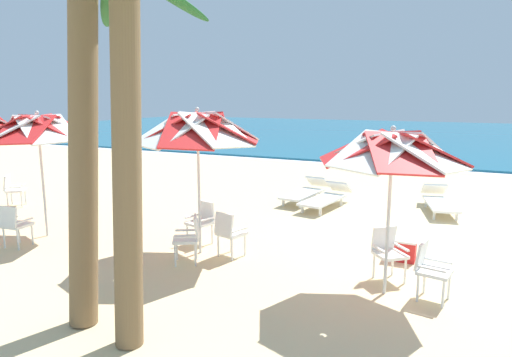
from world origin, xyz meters
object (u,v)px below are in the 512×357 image
beach_umbrella_2 (38,129)px  palm_tree_0 (125,124)px  beach_umbrella_0 (392,150)px  cooler_box (402,249)px  plastic_chair_5 (14,223)px  plastic_chair_3 (189,236)px  plastic_chair_6 (13,188)px  beach_umbrella_1 (198,130)px  plastic_chair_2 (202,220)px  plastic_chair_4 (229,231)px  sun_lounger_1 (439,201)px  palm_tree_2 (80,61)px  sun_lounger_3 (305,192)px  plastic_chair_0 (430,267)px  sun_lounger_2 (326,197)px  plastic_chair_1 (388,250)px

beach_umbrella_2 → palm_tree_0: bearing=-28.6°
beach_umbrella_0 → cooler_box: beach_umbrella_0 is taller
plastic_chair_5 → beach_umbrella_0: bearing=8.2°
plastic_chair_3 → beach_umbrella_0: bearing=3.5°
beach_umbrella_0 → plastic_chair_6: 10.33m
beach_umbrella_1 → plastic_chair_2: (-0.28, 0.51, -1.86)m
beach_umbrella_0 → plastic_chair_4: beach_umbrella_0 is taller
plastic_chair_2 → sun_lounger_1: (4.19, 4.82, -0.22)m
palm_tree_2 → plastic_chair_6: bearing=151.2°
plastic_chair_2 → plastic_chair_4: same height
plastic_chair_3 → palm_tree_2: 3.63m
plastic_chair_2 → palm_tree_2: bearing=-83.6°
beach_umbrella_2 → sun_lounger_3: size_ratio=1.21×
plastic_chair_3 → sun_lounger_3: (0.26, 5.47, -0.22)m
plastic_chair_0 → sun_lounger_1: bearing=92.1°
beach_umbrella_0 → cooler_box: bearing=88.8°
plastic_chair_4 → sun_lounger_1: 6.24m
plastic_chair_0 → plastic_chair_3: 4.01m
plastic_chair_5 → beach_umbrella_2: bearing=96.3°
beach_umbrella_1 → beach_umbrella_2: beach_umbrella_1 is taller
plastic_chair_0 → plastic_chair_3: size_ratio=1.00×
beach_umbrella_2 → plastic_chair_5: size_ratio=3.08×
sun_lounger_3 → plastic_chair_3: bearing=-92.8°
plastic_chair_0 → plastic_chair_5: same height
beach_umbrella_0 → plastic_chair_6: beach_umbrella_0 is taller
plastic_chair_4 → sun_lounger_2: 4.47m
plastic_chair_2 → plastic_chair_0: bearing=-9.6°
sun_lounger_1 → beach_umbrella_1: bearing=-126.3°
plastic_chair_4 → cooler_box: size_ratio=1.73×
beach_umbrella_1 → palm_tree_0: bearing=-72.2°
sun_lounger_3 → palm_tree_2: bearing=-92.2°
plastic_chair_1 → plastic_chair_6: 10.07m
beach_umbrella_2 → sun_lounger_1: 9.69m
beach_umbrella_0 → palm_tree_0: 3.71m
beach_umbrella_2 → sun_lounger_1: beach_umbrella_2 is taller
sun_lounger_1 → palm_tree_0: palm_tree_0 is taller
sun_lounger_2 → palm_tree_0: (-0.17, -7.44, 2.36)m
plastic_chair_4 → plastic_chair_5: bearing=-161.5°
plastic_chair_0 → plastic_chair_3: bearing=-175.9°
sun_lounger_3 → cooler_box: 4.84m
plastic_chair_6 → sun_lounger_2: 8.50m
beach_umbrella_0 → sun_lounger_3: bearing=120.7°
beach_umbrella_0 → palm_tree_0: (-2.54, -2.66, 0.45)m
beach_umbrella_2 → palm_tree_0: (4.51, -2.46, 0.34)m
palm_tree_0 → plastic_chair_3: bearing=109.0°
plastic_chair_2 → cooler_box: bearing=11.4°
plastic_chair_3 → plastic_chair_1: bearing=13.3°
plastic_chair_2 → sun_lounger_3: bearing=81.6°
beach_umbrella_1 → palm_tree_0: (0.95, -2.97, 0.28)m
beach_umbrella_2 → cooler_box: bearing=14.2°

